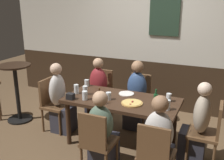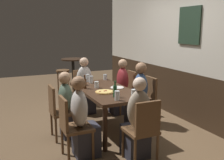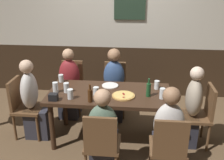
{
  "view_description": "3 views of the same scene",
  "coord_description": "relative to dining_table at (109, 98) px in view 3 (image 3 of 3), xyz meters",
  "views": [
    {
      "loc": [
        1.35,
        -3.4,
        2.19
      ],
      "look_at": [
        -0.13,
        -0.05,
        1.03
      ],
      "focal_mm": 42.7,
      "sensor_mm": 36.0,
      "label": 1
    },
    {
      "loc": [
        3.97,
        -1.69,
        1.78
      ],
      "look_at": [
        -0.05,
        0.15,
        0.88
      ],
      "focal_mm": 41.37,
      "sensor_mm": 36.0,
      "label": 2
    },
    {
      "loc": [
        0.35,
        -3.27,
        2.25
      ],
      "look_at": [
        0.04,
        -0.01,
        0.93
      ],
      "focal_mm": 42.44,
      "sensor_mm": 36.0,
      "label": 3
    }
  ],
  "objects": [
    {
      "name": "beer_bottle_brown",
      "position": [
        -0.21,
        -0.3,
        0.18
      ],
      "size": [
        0.06,
        0.06,
        0.24
      ],
      "color": "#42230F",
      "rests_on": "dining_table"
    },
    {
      "name": "person_head_west",
      "position": [
        -1.09,
        0.0,
        -0.16
      ],
      "size": [
        0.37,
        0.34,
        1.17
      ],
      "color": "#2D2D38",
      "rests_on": "ground_plane"
    },
    {
      "name": "ground_plane",
      "position": [
        0.0,
        0.0,
        -0.65
      ],
      "size": [
        12.0,
        12.0,
        0.0
      ],
      "primitive_type": "plane",
      "color": "brown"
    },
    {
      "name": "pizza",
      "position": [
        0.2,
        -0.1,
        0.1
      ],
      "size": [
        0.3,
        0.3,
        0.03
      ],
      "color": "tan",
      "rests_on": "dining_table"
    },
    {
      "name": "tumbler_short",
      "position": [
        -0.58,
        -0.05,
        0.15
      ],
      "size": [
        0.07,
        0.07,
        0.14
      ],
      "color": "silver",
      "rests_on": "dining_table"
    },
    {
      "name": "condiment_caddy",
      "position": [
        -0.69,
        -0.3,
        0.13
      ],
      "size": [
        0.11,
        0.09,
        0.09
      ],
      "primitive_type": "cube",
      "color": "black",
      "rests_on": "dining_table"
    },
    {
      "name": "chair_left_far",
      "position": [
        -0.74,
        0.82,
        -0.16
      ],
      "size": [
        0.4,
        0.4,
        0.88
      ],
      "color": "brown",
      "rests_on": "ground_plane"
    },
    {
      "name": "pint_glass_stout",
      "position": [
        -0.48,
        -0.24,
        0.14
      ],
      "size": [
        0.08,
        0.08,
        0.13
      ],
      "color": "silver",
      "rests_on": "dining_table"
    },
    {
      "name": "tumbler_water",
      "position": [
        0.7,
        -0.12,
        0.15
      ],
      "size": [
        0.07,
        0.07,
        0.14
      ],
      "color": "silver",
      "rests_on": "dining_table"
    },
    {
      "name": "beer_glass_tall",
      "position": [
        -0.17,
        -0.1,
        0.14
      ],
      "size": [
        0.08,
        0.08,
        0.11
      ],
      "color": "silver",
      "rests_on": "dining_table"
    },
    {
      "name": "chair_head_west",
      "position": [
        -1.25,
        0.0,
        -0.16
      ],
      "size": [
        0.4,
        0.4,
        0.88
      ],
      "color": "brown",
      "rests_on": "ground_plane"
    },
    {
      "name": "pint_glass_pale",
      "position": [
        0.65,
        0.19,
        0.14
      ],
      "size": [
        0.07,
        0.07,
        0.12
      ],
      "color": "silver",
      "rests_on": "dining_table"
    },
    {
      "name": "person_left_far",
      "position": [
        -0.74,
        0.66,
        -0.17
      ],
      "size": [
        0.34,
        0.37,
        1.15
      ],
      "color": "#2D2D38",
      "rests_on": "ground_plane"
    },
    {
      "name": "chair_mid_near",
      "position": [
        0.0,
        -0.82,
        -0.16
      ],
      "size": [
        0.4,
        0.4,
        0.88
      ],
      "color": "brown",
      "rests_on": "ground_plane"
    },
    {
      "name": "person_mid_near",
      "position": [
        0.0,
        -0.66,
        -0.19
      ],
      "size": [
        0.34,
        0.37,
        1.1
      ],
      "color": "#2D2D38",
      "rests_on": "ground_plane"
    },
    {
      "name": "highball_clear",
      "position": [
        -0.76,
        0.32,
        0.14
      ],
      "size": [
        0.07,
        0.07,
        0.11
      ],
      "color": "silver",
      "rests_on": "dining_table"
    },
    {
      "name": "chair_mid_far",
      "position": [
        0.0,
        0.82,
        -0.16
      ],
      "size": [
        0.4,
        0.4,
        0.88
      ],
      "color": "brown",
      "rests_on": "ground_plane"
    },
    {
      "name": "person_mid_far",
      "position": [
        -0.0,
        0.66,
        -0.16
      ],
      "size": [
        0.34,
        0.37,
        1.17
      ],
      "color": "#2D2D38",
      "rests_on": "ground_plane"
    },
    {
      "name": "wall_back",
      "position": [
        0.0,
        1.65,
        0.65
      ],
      "size": [
        6.4,
        0.13,
        2.6
      ],
      "color": "#332316",
      "rests_on": "ground_plane"
    },
    {
      "name": "beer_bottle_green",
      "position": [
        0.53,
        -0.07,
        0.19
      ],
      "size": [
        0.06,
        0.06,
        0.25
      ],
      "color": "#194723",
      "rests_on": "dining_table"
    },
    {
      "name": "pint_glass_amber",
      "position": [
        -0.73,
        -0.06,
        0.15
      ],
      "size": [
        0.07,
        0.07,
        0.15
      ],
      "color": "silver",
      "rests_on": "dining_table"
    },
    {
      "name": "chair_right_near",
      "position": [
        0.74,
        -0.82,
        -0.16
      ],
      "size": [
        0.4,
        0.4,
        0.88
      ],
      "color": "brown",
      "rests_on": "ground_plane"
    },
    {
      "name": "chair_head_east",
      "position": [
        1.25,
        0.0,
        -0.16
      ],
      "size": [
        0.4,
        0.4,
        0.88
      ],
      "color": "brown",
      "rests_on": "ground_plane"
    },
    {
      "name": "plate_white_large",
      "position": [
        -0.01,
        0.23,
        0.09
      ],
      "size": [
        0.24,
        0.24,
        0.01
      ],
      "primitive_type": "cylinder",
      "color": "white",
      "rests_on": "dining_table"
    },
    {
      "name": "dining_table",
      "position": [
        0.0,
        0.0,
        0.0
      ],
      "size": [
        1.67,
        0.81,
        0.74
      ],
      "color": "#382316",
      "rests_on": "ground_plane"
    },
    {
      "name": "person_head_east",
      "position": [
        1.09,
        0.0,
        -0.17
      ],
      "size": [
        0.37,
        0.34,
        1.15
      ],
      "color": "#2D2D38",
      "rests_on": "ground_plane"
    },
    {
      "name": "person_right_near",
      "position": [
        0.74,
        -0.66,
        -0.17
      ],
      "size": [
        0.34,
        0.37,
        1.15
      ],
      "color": "#2D2D38",
      "rests_on": "ground_plane"
    }
  ]
}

